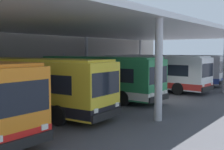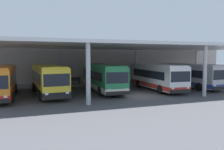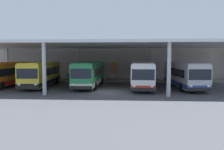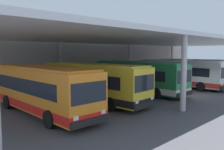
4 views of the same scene
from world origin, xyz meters
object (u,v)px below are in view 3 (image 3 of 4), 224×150
(bench_waiting, at_px, (85,76))
(banner_sign, at_px, (114,69))
(bus_nearest_bay, at_px, (6,74))
(trash_bin, at_px, (69,76))
(bus_departing, at_px, (184,75))
(bus_second_bay, at_px, (42,74))
(bus_middle_bay, at_px, (90,74))
(bus_far_bay, at_px, (142,75))

(bench_waiting, bearing_deg, banner_sign, -10.51)
(bus_nearest_bay, height_order, trash_bin, bus_nearest_bay)
(trash_bin, distance_m, banner_sign, 7.54)
(bus_nearest_bay, height_order, bus_departing, same)
(bench_waiting, xyz_separation_m, trash_bin, (-2.65, -0.01, 0.01))
(bus_second_bay, relative_size, bus_middle_bay, 1.01)
(bus_departing, xyz_separation_m, bench_waiting, (-13.85, 7.94, -0.99))
(bus_far_bay, bearing_deg, bus_middle_bay, 171.43)
(bus_second_bay, distance_m, bus_middle_bay, 6.27)
(trash_bin, bearing_deg, bus_nearest_bay, -128.35)
(bus_second_bay, height_order, bus_far_bay, same)
(bench_waiting, distance_m, banner_sign, 4.99)
(trash_bin, bearing_deg, bus_middle_bay, -57.93)
(bus_middle_bay, bearing_deg, banner_sign, 66.94)
(bus_departing, bearing_deg, banner_sign, 142.25)
(bus_second_bay, distance_m, bus_far_bay, 13.00)
(bus_far_bay, distance_m, trash_bin, 14.12)
(bus_far_bay, height_order, bench_waiting, bus_far_bay)
(bus_second_bay, bearing_deg, trash_bin, 77.75)
(bus_middle_bay, bearing_deg, bench_waiting, 104.89)
(bus_middle_bay, height_order, bus_far_bay, same)
(bench_waiting, bearing_deg, bus_far_bay, -44.03)
(bus_middle_bay, bearing_deg, bus_second_bay, -177.61)
(bus_second_bay, bearing_deg, bus_departing, -0.97)
(bus_second_bay, bearing_deg, banner_sign, 36.80)
(bus_middle_bay, relative_size, bus_far_bay, 0.99)
(bus_far_bay, bearing_deg, bus_second_bay, 176.69)
(bus_departing, height_order, trash_bin, bus_departing)
(bus_far_bay, xyz_separation_m, banner_sign, (-3.95, 7.51, 0.32))
(bus_far_bay, bearing_deg, bus_departing, 4.89)
(bus_departing, xyz_separation_m, trash_bin, (-16.51, 7.93, -0.98))
(trash_bin, bearing_deg, bus_departing, -25.67)
(bus_middle_bay, distance_m, trash_bin, 8.74)
(bus_middle_bay, distance_m, banner_sign, 7.07)
(bus_second_bay, distance_m, bench_waiting, 8.82)
(bus_nearest_bay, xyz_separation_m, bus_middle_bay, (10.91, 0.60, 0.00))
(bus_nearest_bay, xyz_separation_m, trash_bin, (6.30, 7.96, -0.98))
(bus_middle_bay, relative_size, banner_sign, 3.31)
(bus_nearest_bay, relative_size, bus_middle_bay, 0.99)
(bus_second_bay, bearing_deg, bench_waiting, 60.57)
(bus_second_bay, bearing_deg, bus_far_bay, -3.31)
(bus_second_bay, bearing_deg, bus_nearest_bay, -175.82)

